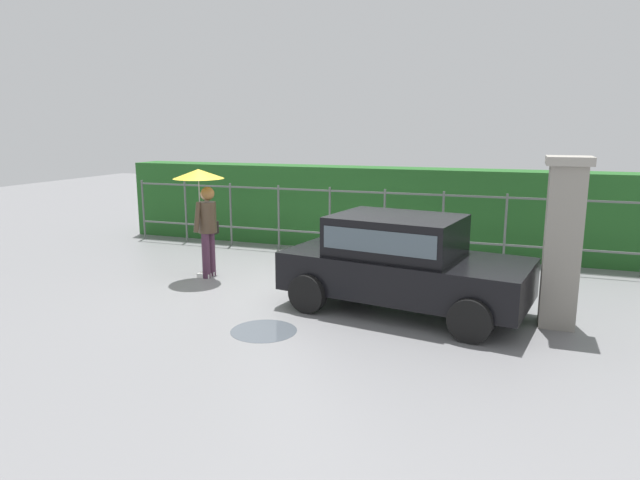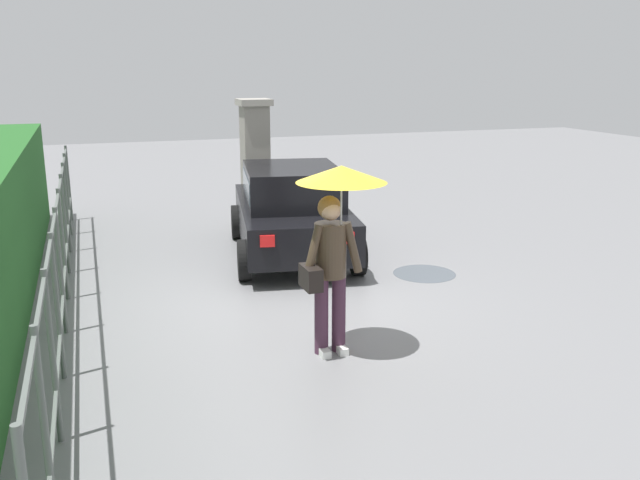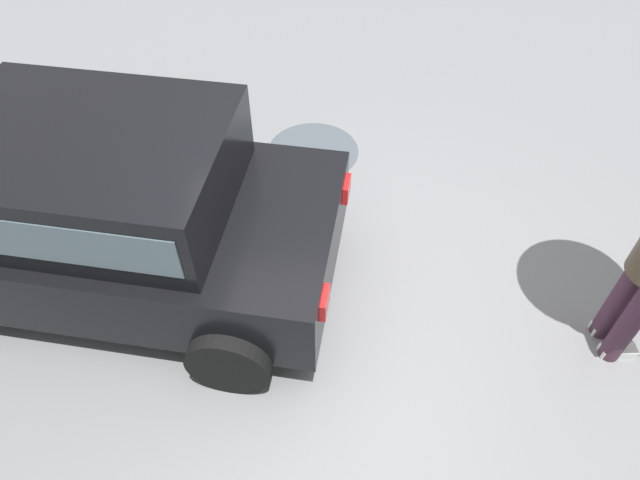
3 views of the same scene
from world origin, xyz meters
The scene contains 7 objects.
ground_plane centered at (0.00, 0.00, 0.00)m, with size 40.00×40.00×0.00m, color slate.
car centered at (1.85, -0.57, 0.80)m, with size 3.93×2.35×1.48m.
pedestrian centered at (-2.05, 0.11, 1.48)m, with size 0.94×0.94×2.05m.
gate_pillar centered at (4.11, -0.53, 1.24)m, with size 0.60×0.60×2.42m.
fence_section centered at (0.14, 2.88, 0.83)m, with size 11.34×0.05×1.50m.
hedge_row centered at (0.14, 3.77, 0.95)m, with size 12.29×0.90×1.90m, color #235B23.
puddle_near centered at (0.24, -2.16, 0.00)m, with size 0.94×0.94×0.00m, color #4C545B.
Camera 1 is at (3.50, -8.91, 2.80)m, focal length 31.42 mm.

